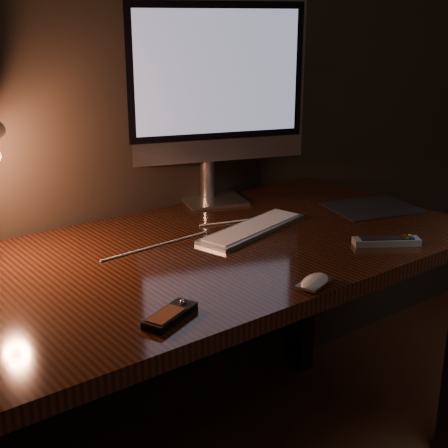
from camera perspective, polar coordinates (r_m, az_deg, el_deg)
desk at (r=1.65m, az=-4.70°, el=-6.19°), size 1.60×0.75×0.75m
monitor at (r=1.91m, az=-0.91°, el=12.45°), size 0.56×0.22×0.61m
keyboard at (r=1.71m, az=2.65°, el=-0.38°), size 0.38×0.19×0.01m
mousepad at (r=1.97m, az=13.38°, el=1.48°), size 0.31×0.27×0.00m
mouse at (r=1.37m, az=8.28°, el=-5.35°), size 0.10×0.07×0.02m
media_remote at (r=1.22m, az=-4.93°, el=-8.30°), size 0.14×0.09×0.02m
tv_remote at (r=1.65m, az=14.63°, el=-1.52°), size 0.17×0.13×0.02m
cable at (r=1.68m, az=-1.45°, el=-0.83°), size 0.63×0.10×0.01m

